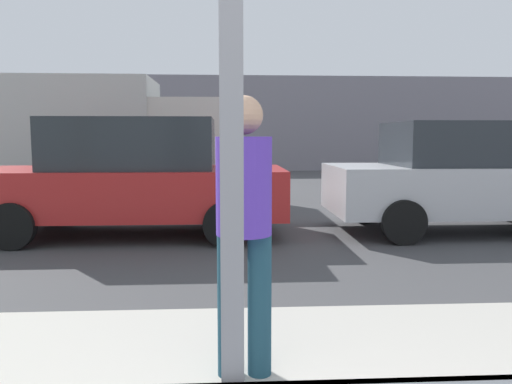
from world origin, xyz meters
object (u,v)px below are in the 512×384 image
at_px(box_truck, 70,135).
at_px(pedestrian, 244,218).
at_px(parked_car_silver, 466,177).
at_px(parked_car_red, 133,177).

relative_size(box_truck, pedestrian, 4.35).
height_order(parked_car_silver, box_truck, box_truck).
relative_size(parked_car_silver, box_truck, 0.61).
xyz_separation_m(parked_car_red, box_truck, (-2.13, 4.01, 0.66)).
xyz_separation_m(parked_car_red, parked_car_silver, (5.25, 0.00, -0.02)).
bearing_deg(parked_car_silver, box_truck, 151.50).
distance_m(parked_car_red, parked_car_silver, 5.25).
height_order(box_truck, pedestrian, box_truck).
xyz_separation_m(parked_car_red, pedestrian, (1.54, -4.93, 0.15)).
bearing_deg(parked_car_silver, pedestrian, -126.95).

